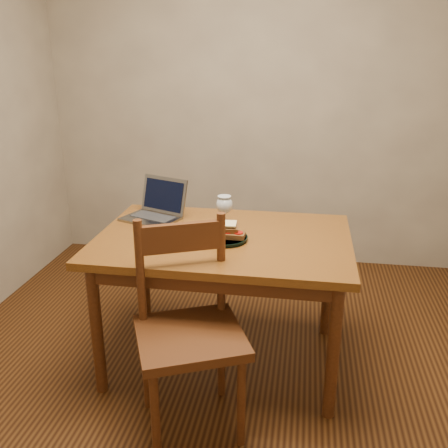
% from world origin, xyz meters
% --- Properties ---
extents(floor, '(3.20, 3.20, 0.02)m').
position_xyz_m(floor, '(0.00, 0.00, -0.01)').
color(floor, black).
rests_on(floor, ground).
extents(back_wall, '(3.20, 0.02, 2.60)m').
position_xyz_m(back_wall, '(0.00, 1.61, 1.30)').
color(back_wall, gray).
rests_on(back_wall, floor).
extents(front_wall, '(3.20, 0.02, 2.60)m').
position_xyz_m(front_wall, '(0.00, -1.61, 1.30)').
color(front_wall, gray).
rests_on(front_wall, floor).
extents(table, '(1.30, 0.90, 0.74)m').
position_xyz_m(table, '(0.02, 0.11, 0.65)').
color(table, '#45200B').
rests_on(table, floor).
extents(chair, '(0.59, 0.58, 0.49)m').
position_xyz_m(chair, '(-0.05, -0.40, 0.53)').
color(chair, '#3D1D0C').
rests_on(chair, floor).
extents(plate, '(0.23, 0.23, 0.02)m').
position_xyz_m(plate, '(0.03, 0.06, 0.75)').
color(plate, black).
rests_on(plate, table).
extents(sandwich_cheese, '(0.13, 0.09, 0.04)m').
position_xyz_m(sandwich_cheese, '(-0.01, 0.07, 0.78)').
color(sandwich_cheese, '#381E0C').
rests_on(sandwich_cheese, plate).
extents(sandwich_tomato, '(0.12, 0.07, 0.04)m').
position_xyz_m(sandwich_tomato, '(0.08, 0.05, 0.78)').
color(sandwich_tomato, '#381E0C').
rests_on(sandwich_tomato, plate).
extents(sandwich_top, '(0.14, 0.09, 0.04)m').
position_xyz_m(sandwich_top, '(0.03, 0.06, 0.81)').
color(sandwich_top, '#381E0C').
rests_on(sandwich_top, plate).
extents(milk_glass, '(0.09, 0.09, 0.17)m').
position_xyz_m(milk_glass, '(-0.00, 0.26, 0.83)').
color(milk_glass, white).
rests_on(milk_glass, table).
extents(laptop, '(0.38, 0.36, 0.22)m').
position_xyz_m(laptop, '(-0.41, 0.35, 0.80)').
color(laptop, slate).
rests_on(laptop, table).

